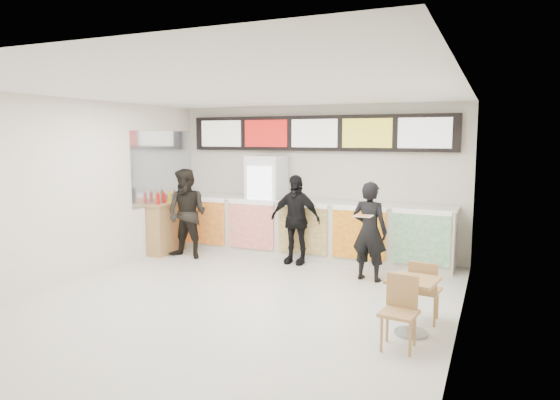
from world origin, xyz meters
The scene contains 15 objects.
floor centered at (0.00, 0.00, 0.00)m, with size 7.00×7.00×0.00m, color beige.
ceiling centered at (0.00, 0.00, 3.00)m, with size 7.00×7.00×0.00m, color white.
wall_back centered at (0.00, 3.50, 1.50)m, with size 6.00×6.00×0.00m, color silver.
wall_left centered at (-3.00, 0.00, 1.50)m, with size 7.00×7.00×0.00m, color silver.
wall_right centered at (3.00, 0.00, 1.50)m, with size 7.00×7.00×0.00m, color silver.
service_counter centered at (0.00, 3.09, 0.57)m, with size 5.56×0.77×1.14m.
menu_board centered at (0.00, 3.41, 2.45)m, with size 5.50×0.14×0.70m.
drinks_fridge centered at (-0.93, 3.11, 1.00)m, with size 0.70×0.67×2.00m.
mirror_panel centered at (-2.99, 2.45, 1.75)m, with size 0.01×2.00×1.50m, color #B2B7BF.
customer_main centered at (1.47, 1.98, 0.83)m, with size 0.60×0.40×1.66m, color black.
customer_left centered at (-2.18, 2.09, 0.88)m, with size 0.86×0.67×1.76m, color black.
customer_mid centered at (-0.08, 2.55, 0.84)m, with size 0.98×0.41×1.68m, color black.
pizza_slice centered at (1.47, 1.53, 1.16)m, with size 0.36×0.36×0.02m.
cafe_table centered at (2.50, -0.09, 0.48)m, with size 0.62×1.44×0.82m.
condiment_ledge centered at (-2.82, 2.28, 0.53)m, with size 0.38×0.93×1.24m.
Camera 1 is at (3.36, -6.04, 2.37)m, focal length 32.00 mm.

